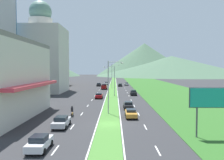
{
  "coord_description": "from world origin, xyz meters",
  "views": [
    {
      "loc": [
        0.83,
        -33.15,
        8.08
      ],
      "look_at": [
        -0.01,
        36.89,
        4.72
      ],
      "focal_mm": 36.76,
      "sensor_mm": 36.0,
      "label": 1
    }
  ],
  "objects_px": {
    "car_2": "(99,85)",
    "car_3": "(128,105)",
    "street_lamp_mid": "(113,79)",
    "pickup_truck_0": "(104,87)",
    "car_9": "(133,93)",
    "street_lamp_near": "(110,84)",
    "billboard_roadside": "(214,100)",
    "car_8": "(120,85)",
    "car_6": "(131,113)",
    "car_0": "(61,122)",
    "motorcycle_rider": "(72,112)",
    "car_7": "(39,143)",
    "car_4": "(126,84)",
    "car_5": "(99,96)",
    "car_1": "(106,83)",
    "street_lamp_far": "(113,75)"
  },
  "relations": [
    {
      "from": "car_7",
      "to": "motorcycle_rider",
      "type": "height_order",
      "value": "motorcycle_rider"
    },
    {
      "from": "street_lamp_near",
      "to": "car_4",
      "type": "distance_m",
      "value": 72.14
    },
    {
      "from": "car_3",
      "to": "car_8",
      "type": "bearing_deg",
      "value": -179.79
    },
    {
      "from": "car_9",
      "to": "street_lamp_near",
      "type": "bearing_deg",
      "value": -12.65
    },
    {
      "from": "car_1",
      "to": "car_6",
      "type": "distance_m",
      "value": 80.21
    },
    {
      "from": "pickup_truck_0",
      "to": "car_5",
      "type": "bearing_deg",
      "value": 179.78
    },
    {
      "from": "motorcycle_rider",
      "to": "car_8",
      "type": "bearing_deg",
      "value": -8.21
    },
    {
      "from": "car_1",
      "to": "car_8",
      "type": "xyz_separation_m",
      "value": [
        6.96,
        -11.51,
        -0.09
      ]
    },
    {
      "from": "street_lamp_far",
      "to": "car_2",
      "type": "distance_m",
      "value": 15.48
    },
    {
      "from": "billboard_roadside",
      "to": "car_1",
      "type": "xyz_separation_m",
      "value": [
        -16.04,
        91.23,
        -3.68
      ]
    },
    {
      "from": "car_9",
      "to": "motorcycle_rider",
      "type": "bearing_deg",
      "value": -22.15
    },
    {
      "from": "street_lamp_far",
      "to": "car_3",
      "type": "distance_m",
      "value": 48.94
    },
    {
      "from": "car_6",
      "to": "car_8",
      "type": "distance_m",
      "value": 68.38
    },
    {
      "from": "street_lamp_near",
      "to": "car_6",
      "type": "height_order",
      "value": "street_lamp_near"
    },
    {
      "from": "billboard_roadside",
      "to": "motorcycle_rider",
      "type": "relative_size",
      "value": 2.96
    },
    {
      "from": "billboard_roadside",
      "to": "car_8",
      "type": "relative_size",
      "value": 1.34
    },
    {
      "from": "pickup_truck_0",
      "to": "motorcycle_rider",
      "type": "height_order",
      "value": "pickup_truck_0"
    },
    {
      "from": "billboard_roadside",
      "to": "car_7",
      "type": "xyz_separation_m",
      "value": [
        -19.08,
        -4.36,
        -3.71
      ]
    },
    {
      "from": "car_0",
      "to": "pickup_truck_0",
      "type": "height_order",
      "value": "pickup_truck_0"
    },
    {
      "from": "car_6",
      "to": "street_lamp_near",
      "type": "bearing_deg",
      "value": -130.18
    },
    {
      "from": "billboard_roadside",
      "to": "car_7",
      "type": "distance_m",
      "value": 19.92
    },
    {
      "from": "car_2",
      "to": "car_7",
      "type": "xyz_separation_m",
      "value": [
        0.03,
        -85.36,
        0.0
      ]
    },
    {
      "from": "car_2",
      "to": "car_1",
      "type": "bearing_deg",
      "value": -16.66
    },
    {
      "from": "car_4",
      "to": "car_7",
      "type": "relative_size",
      "value": 1.07
    },
    {
      "from": "street_lamp_mid",
      "to": "pickup_truck_0",
      "type": "height_order",
      "value": "street_lamp_mid"
    },
    {
      "from": "street_lamp_far",
      "to": "car_6",
      "type": "distance_m",
      "value": 56.92
    },
    {
      "from": "street_lamp_far",
      "to": "car_3",
      "type": "bearing_deg",
      "value": -85.76
    },
    {
      "from": "car_3",
      "to": "car_9",
      "type": "relative_size",
      "value": 0.97
    },
    {
      "from": "car_4",
      "to": "car_5",
      "type": "distance_m",
      "value": 50.96
    },
    {
      "from": "car_4",
      "to": "car_5",
      "type": "bearing_deg",
      "value": -11.44
    },
    {
      "from": "car_2",
      "to": "car_3",
      "type": "xyz_separation_m",
      "value": [
        10.25,
        -61.63,
        -0.02
      ]
    },
    {
      "from": "car_3",
      "to": "car_5",
      "type": "bearing_deg",
      "value": -157.01
    },
    {
      "from": "street_lamp_near",
      "to": "billboard_roadside",
      "type": "height_order",
      "value": "street_lamp_near"
    },
    {
      "from": "car_2",
      "to": "pickup_truck_0",
      "type": "relative_size",
      "value": 0.83
    },
    {
      "from": "car_3",
      "to": "car_8",
      "type": "distance_m",
      "value": 60.35
    },
    {
      "from": "street_lamp_mid",
      "to": "street_lamp_far",
      "type": "relative_size",
      "value": 0.9
    },
    {
      "from": "car_2",
      "to": "car_3",
      "type": "bearing_deg",
      "value": -170.56
    },
    {
      "from": "billboard_roadside",
      "to": "car_0",
      "type": "bearing_deg",
      "value": 166.01
    },
    {
      "from": "car_2",
      "to": "car_8",
      "type": "height_order",
      "value": "car_2"
    },
    {
      "from": "car_7",
      "to": "car_9",
      "type": "relative_size",
      "value": 0.87
    },
    {
      "from": "car_4",
      "to": "car_9",
      "type": "distance_m",
      "value": 42.07
    },
    {
      "from": "car_6",
      "to": "pickup_truck_0",
      "type": "bearing_deg",
      "value": -172.59
    },
    {
      "from": "car_3",
      "to": "car_0",
      "type": "bearing_deg",
      "value": -34.76
    },
    {
      "from": "street_lamp_mid",
      "to": "motorcycle_rider",
      "type": "bearing_deg",
      "value": -103.01
    },
    {
      "from": "street_lamp_mid",
      "to": "car_9",
      "type": "height_order",
      "value": "street_lamp_mid"
    },
    {
      "from": "car_6",
      "to": "car_8",
      "type": "bearing_deg",
      "value": -179.83
    },
    {
      "from": "motorcycle_rider",
      "to": "car_6",
      "type": "bearing_deg",
      "value": -93.42
    },
    {
      "from": "car_3",
      "to": "car_6",
      "type": "distance_m",
      "value": 8.03
    },
    {
      "from": "street_lamp_near",
      "to": "car_6",
      "type": "xyz_separation_m",
      "value": [
        3.58,
        -3.03,
        -4.73
      ]
    },
    {
      "from": "street_lamp_far",
      "to": "car_1",
      "type": "distance_m",
      "value": 24.08
    }
  ]
}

